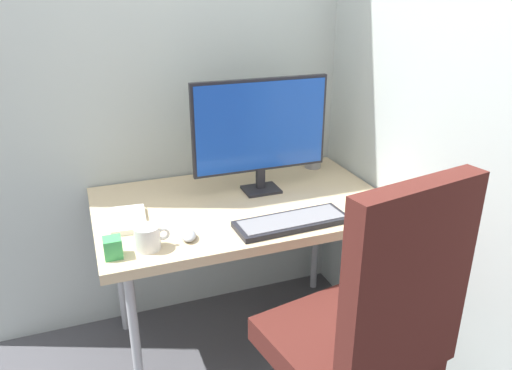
% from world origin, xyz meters
% --- Properties ---
extents(ground_plane, '(8.00, 8.00, 0.00)m').
position_xyz_m(ground_plane, '(0.00, 0.00, 0.00)').
color(ground_plane, '#4C4C51').
extents(wall_back, '(2.33, 0.04, 2.80)m').
position_xyz_m(wall_back, '(0.00, 0.41, 1.40)').
color(wall_back, '#B7C1BC').
rests_on(wall_back, ground_plane).
extents(wall_side_right, '(0.04, 1.88, 2.80)m').
position_xyz_m(wall_side_right, '(0.64, -0.16, 1.40)').
color(wall_side_right, '#B7C1BC').
rests_on(wall_side_right, ground_plane).
extents(desk, '(1.22, 0.76, 0.73)m').
position_xyz_m(desk, '(0.00, 0.00, 0.68)').
color(desk, '#D1B78C').
rests_on(desk, ground_plane).
extents(office_chair, '(0.59, 0.58, 1.13)m').
position_xyz_m(office_chair, '(0.15, -0.77, 0.61)').
color(office_chair, black).
rests_on(office_chair, ground_plane).
extents(monitor, '(0.60, 0.12, 0.49)m').
position_xyz_m(monitor, '(0.12, 0.09, 1.01)').
color(monitor, black).
rests_on(monitor, desk).
extents(keyboard, '(0.44, 0.17, 0.02)m').
position_xyz_m(keyboard, '(0.11, -0.27, 0.74)').
color(keyboard, black).
rests_on(keyboard, desk).
extents(mouse, '(0.07, 0.09, 0.03)m').
position_xyz_m(mouse, '(-0.29, -0.25, 0.74)').
color(mouse, '#9EA0A5').
rests_on(mouse, desk).
extents(pen_holder, '(0.08, 0.08, 0.16)m').
position_xyz_m(pen_holder, '(0.47, 0.27, 0.77)').
color(pen_holder, gray).
rests_on(pen_holder, desk).
extents(notebook, '(0.15, 0.23, 0.02)m').
position_xyz_m(notebook, '(-0.47, -0.03, 0.74)').
color(notebook, silver).
rests_on(notebook, desk).
extents(coffee_mug, '(0.12, 0.09, 0.08)m').
position_xyz_m(coffee_mug, '(-0.43, -0.26, 0.77)').
color(coffee_mug, white).
rests_on(coffee_mug, desk).
extents(desk_clamp_accessory, '(0.06, 0.06, 0.07)m').
position_xyz_m(desk_clamp_accessory, '(-0.55, -0.28, 0.76)').
color(desk_clamp_accessory, '#3FAD59').
rests_on(desk_clamp_accessory, desk).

